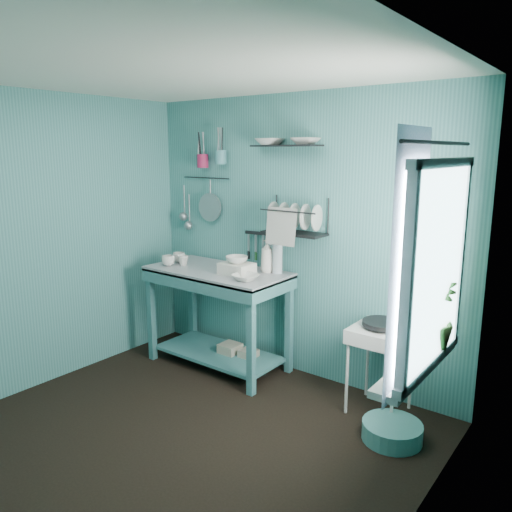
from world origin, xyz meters
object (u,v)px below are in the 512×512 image
Objects in this scene: mug_left at (168,261)px; utensil_cup_teal at (221,157)px; mug_right at (179,258)px; utensil_cup_magenta at (203,161)px; soap_bottle at (267,256)px; wash_tub at (237,269)px; water_bottle at (277,258)px; storage_tin_large at (230,355)px; mug_mid at (183,260)px; colander at (210,207)px; potted_plant at (431,315)px; work_counter at (218,318)px; frying_pan at (382,323)px; dish_rack at (295,216)px; floor_basin at (392,431)px; hotplate_stand at (380,370)px; storage_tin_small at (249,360)px.

mug_left is 1.10m from utensil_cup_teal.
utensil_cup_magenta is (0.08, 0.29, 0.93)m from mug_right.
soap_bottle is at bearing 21.80° from mug_left.
wash_tub is at bearing -1.53° from mug_right.
soap_bottle is 0.10m from water_bottle.
mug_mid is at bearing -167.09° from storage_tin_large.
colander reaches higher than storage_tin_large.
mug_left is 1.07m from storage_tin_large.
mug_left is 2.62m from potted_plant.
work_counter is at bearing -40.70° from colander.
work_counter reaches higher than frying_pan.
utensil_cup_magenta reaches higher than dish_rack.
wash_tub is at bearing 3.96° from work_counter.
water_bottle is 0.42m from dish_rack.
floor_basin is (1.14, -0.45, -1.40)m from dish_rack.
storage_tin_small is at bearing -169.77° from hotplate_stand.
mug_left is 0.97m from soap_bottle.
potted_plant is at bearing -18.55° from utensil_cup_teal.
frying_pan is at bearing -16.84° from dish_rack.
floor_basin is (1.72, -0.26, -0.04)m from storage_tin_large.
utensil_cup_teal is at bearing 174.67° from water_bottle.
floor_basin is (1.52, -0.29, -0.04)m from storage_tin_small.
storage_tin_large is (-0.15, 0.07, -0.88)m from wash_tub.
mug_mid is 0.33× the size of frying_pan.
soap_bottle is (0.90, 0.36, 0.10)m from mug_left.
mug_left and mug_right have the same top height.
dish_rack is at bearing -2.59° from utensil_cup_magenta.
mug_right reaches higher than storage_tin_large.
colander is at bearing 151.44° from wash_tub.
wash_tub is (0.63, 0.04, 0.00)m from mug_mid.
mug_right is 0.95× the size of utensil_cup_magenta.
mug_left is 2.48m from floor_basin.
wash_tub is 1.10m from utensil_cup_teal.
utensil_cup_teal is at bearing 161.45° from potted_plant.
mug_right is 0.41× the size of soap_bottle.
work_counter is at bearing -167.16° from hotplate_stand.
utensil_cup_teal reaches higher than potted_plant.
mug_mid is at bearing -82.77° from utensil_cup_magenta.
potted_plant is at bearing -22.07° from soap_bottle.
wash_tub is 0.85m from colander.
utensil_cup_teal reaches higher than mug_mid.
mug_right is 1.06m from storage_tin_large.
utensil_cup_magenta reaches higher than water_bottle.
potted_plant is (1.69, -0.69, -0.03)m from soap_bottle.
dish_rack is (1.16, 0.40, 0.48)m from mug_left.
soap_bottle reaches higher than frying_pan.
colander reaches higher than water_bottle.
soap_bottle is at bearing 178.74° from dish_rack.
utensil_cup_magenta reaches higher than mug_mid.
potted_plant is at bearing -4.43° from work_counter.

